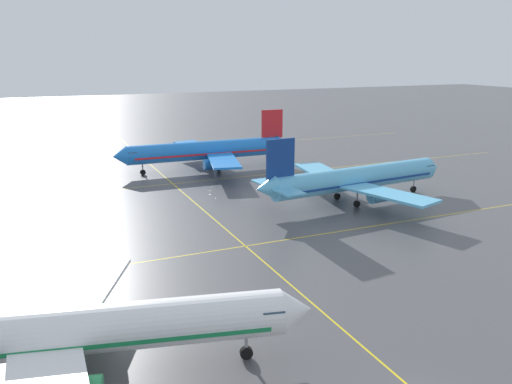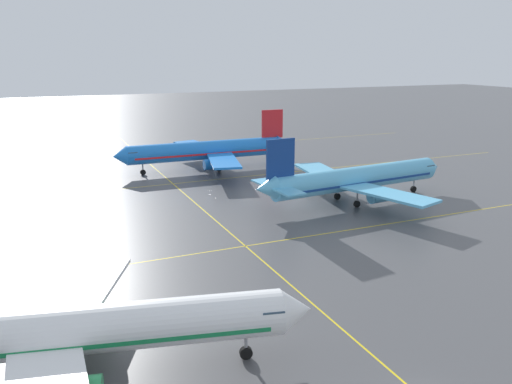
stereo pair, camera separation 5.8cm
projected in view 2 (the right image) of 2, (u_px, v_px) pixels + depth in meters
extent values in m
cylinder|color=white|center=(82.00, 330.00, 39.76)|extent=(31.34, 10.50, 3.72)
cone|color=white|center=(296.00, 310.00, 42.86)|extent=(3.28, 4.11, 3.64)
cube|color=white|center=(83.00, 291.00, 47.62)|extent=(10.75, 15.45, 0.39)
cylinder|color=#2D9956|center=(93.00, 319.00, 45.10)|extent=(3.69, 2.73, 2.05)
cube|color=#385166|center=(269.00, 306.00, 42.31)|extent=(2.47, 3.72, 0.68)
cube|color=#197F47|center=(82.00, 335.00, 39.88)|extent=(28.91, 9.98, 0.35)
cylinder|color=#99999E|center=(246.00, 341.00, 42.71)|extent=(0.27, 0.27, 1.61)
cylinder|color=black|center=(246.00, 353.00, 42.99)|extent=(1.15, 0.67, 1.08)
cylinder|color=#99999E|center=(52.00, 380.00, 37.61)|extent=(0.27, 0.27, 1.61)
cylinder|color=#99999E|center=(63.00, 343.00, 42.44)|extent=(0.27, 0.27, 1.61)
cylinder|color=black|center=(64.00, 355.00, 42.71)|extent=(1.15, 0.67, 1.08)
cylinder|color=#5BB7E5|center=(357.00, 178.00, 87.43)|extent=(32.53, 6.70, 3.84)
cone|color=#5BB7E5|center=(432.00, 167.00, 95.54)|extent=(2.95, 3.98, 3.76)
cone|color=#5BB7E5|center=(265.00, 188.00, 79.08)|extent=(3.54, 3.92, 3.65)
cube|color=navy|center=(280.00, 159.00, 79.17)|extent=(4.86, 0.79, 6.06)
cube|color=#5BB7E5|center=(288.00, 191.00, 77.50)|extent=(3.69, 5.52, 0.24)
cube|color=#5BB7E5|center=(267.00, 183.00, 82.63)|extent=(3.69, 5.52, 0.24)
cube|color=#5BB7E5|center=(388.00, 194.00, 79.85)|extent=(9.47, 16.02, 0.40)
cube|color=#5BB7E5|center=(322.00, 172.00, 94.39)|extent=(7.03, 15.67, 0.40)
cylinder|color=#5BB7E5|center=(379.00, 196.00, 83.57)|extent=(3.61, 2.42, 2.12)
cylinder|color=#5BB7E5|center=(339.00, 182.00, 92.47)|extent=(3.61, 2.42, 2.12)
cube|color=#385166|center=(423.00, 166.00, 94.32)|extent=(2.12, 3.68, 0.71)
cube|color=navy|center=(357.00, 181.00, 87.56)|extent=(29.96, 6.51, 0.36)
cylinder|color=#99999E|center=(414.00, 183.00, 94.16)|extent=(0.28, 0.28, 1.67)
cylinder|color=black|center=(413.00, 189.00, 94.45)|extent=(1.15, 0.55, 1.11)
cylinder|color=#99999E|center=(357.00, 197.00, 84.91)|extent=(0.28, 0.28, 1.67)
cylinder|color=black|center=(357.00, 204.00, 85.20)|extent=(1.15, 0.55, 1.11)
cylinder|color=#99999E|center=(338.00, 190.00, 89.36)|extent=(0.28, 0.28, 1.67)
cylinder|color=black|center=(337.00, 196.00, 89.64)|extent=(1.15, 0.55, 1.11)
cylinder|color=blue|center=(205.00, 150.00, 111.56)|extent=(33.31, 4.82, 3.94)
cone|color=blue|center=(120.00, 156.00, 105.03)|extent=(2.80, 3.94, 3.87)
cone|color=blue|center=(283.00, 143.00, 118.09)|extent=(3.42, 3.83, 3.75)
cube|color=red|center=(272.00, 124.00, 115.95)|extent=(4.99, 0.51, 6.23)
cube|color=blue|center=(269.00, 141.00, 120.08)|extent=(3.46, 5.48, 0.25)
cube|color=blue|center=(280.00, 146.00, 114.51)|extent=(3.46, 5.48, 0.25)
cube|color=blue|center=(199.00, 146.00, 119.99)|extent=(8.14, 16.29, 0.42)
cube|color=blue|center=(223.00, 160.00, 104.20)|extent=(8.89, 16.40, 0.42)
cylinder|color=blue|center=(198.00, 155.00, 116.82)|extent=(3.59, 2.27, 2.18)
cylinder|color=blue|center=(212.00, 164.00, 107.16)|extent=(3.59, 2.27, 2.18)
cube|color=#385166|center=(132.00, 153.00, 105.75)|extent=(1.96, 3.68, 0.73)
cube|color=red|center=(206.00, 153.00, 111.68)|extent=(30.66, 4.79, 0.37)
cylinder|color=#99999E|center=(143.00, 167.00, 107.31)|extent=(0.29, 0.29, 1.71)
cylinder|color=black|center=(143.00, 172.00, 107.61)|extent=(1.15, 0.50, 1.14)
cylinder|color=#99999E|center=(211.00, 159.00, 115.38)|extent=(0.29, 0.29, 1.71)
cylinder|color=black|center=(211.00, 164.00, 115.68)|extent=(1.15, 0.50, 1.14)
cylinder|color=#99999E|center=(219.00, 164.00, 110.55)|extent=(0.29, 0.29, 1.71)
cylinder|color=black|center=(219.00, 169.00, 110.85)|extent=(1.15, 0.50, 1.14)
cube|color=yellow|center=(245.00, 246.00, 68.19)|extent=(163.59, 0.20, 0.01)
cube|color=yellow|center=(173.00, 184.00, 100.57)|extent=(163.59, 0.20, 0.01)
cube|color=yellow|center=(136.00, 152.00, 132.95)|extent=(163.59, 0.20, 0.01)
cube|color=yellow|center=(202.00, 209.00, 84.38)|extent=(0.20, 160.95, 0.01)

